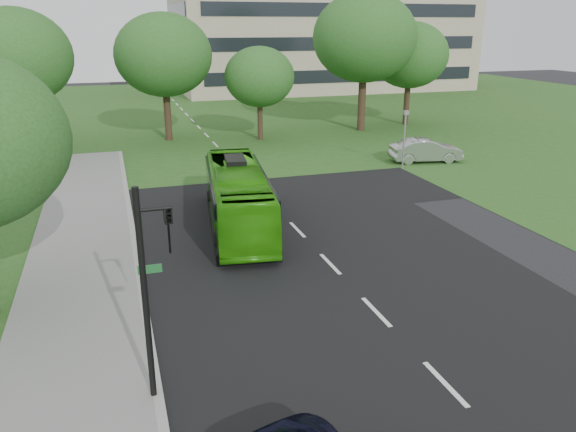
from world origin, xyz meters
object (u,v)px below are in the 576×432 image
Objects in this scene: tree_park_e at (410,55)px; tree_park_a at (15,57)px; tree_park_d at (364,38)px; traffic_light at (151,281)px; sedan at (426,150)px; bus at (238,197)px; tree_park_b at (164,55)px; tree_park_c at (259,77)px; camera_pole at (405,132)px.

tree_park_a is at bearing -173.05° from tree_park_e.
tree_park_d is at bearing 5.05° from tree_park_a.
tree_park_d is at bearing 47.34° from traffic_light.
tree_park_a is 2.09× the size of sedan.
tree_park_d is 1.14× the size of bus.
tree_park_b is 33.61m from traffic_light.
tree_park_e reaches higher than tree_park_c.
sedan is (14.81, 8.66, -0.61)m from bus.
sedan is at bearing 37.75° from bus.
tree_park_a is at bearing -176.77° from tree_park_c.
sedan is at bearing 35.57° from traffic_light.
traffic_light is (-19.45, -20.34, 2.42)m from sedan.
tree_park_c reaches higher than bus.
tree_park_a is 1.02× the size of tree_park_b.
bus is 2.11× the size of sedan.
traffic_light is at bearing -121.94° from tree_park_d.
traffic_light is (-3.85, -33.22, -3.35)m from tree_park_b.
sedan is (25.63, -9.89, -5.97)m from tree_park_a.
tree_park_a is 0.99× the size of bus.
camera_pole is at bearing -103.62° from tree_park_d.
tree_park_d is 2.40× the size of sedan.
tree_park_a is at bearing -174.95° from tree_park_d.
tree_park_e is at bearing 42.47° from traffic_light.
tree_park_a is at bearing 171.21° from camera_pole.
bus is 14.45m from camera_pole.
tree_park_a is 1.09× the size of tree_park_e.
tree_park_c is at bearing 133.85° from camera_pole.
tree_park_e reaches higher than camera_pole.
tree_park_a is at bearing 90.84° from traffic_light.
sedan is at bearing -113.81° from tree_park_e.
tree_park_a is 22.13m from bus.
tree_park_d reaches higher than tree_park_e.
tree_park_d is 14.10m from sedan.
bus is 2.70× the size of camera_pole.
tree_park_d is at bearing -2.27° from tree_park_b.
tree_park_b is 16.52m from tree_park_d.
tree_park_e is 17.69m from camera_pole.
tree_park_b reaches higher than sedan.
tree_park_e is (31.70, 3.86, -0.57)m from tree_park_a.
tree_park_d is at bearing 93.33° from camera_pole.
traffic_light is at bearing -114.86° from camera_pole.
tree_park_b is at bearing 163.88° from tree_park_c.
tree_park_a reaches higher than tree_park_c.
tree_park_b is 19.80m from camera_pole.
tree_park_a reaches higher than traffic_light.
sedan is at bearing -39.55° from tree_park_b.
tree_park_b is at bearing 60.57° from sedan.
tree_park_b is at bearing 72.68° from traffic_light.
tree_park_c reaches higher than traffic_light.
tree_park_b is 7.49m from tree_park_c.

